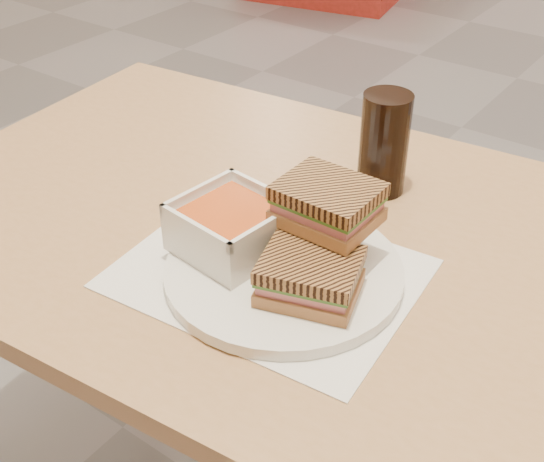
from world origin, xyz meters
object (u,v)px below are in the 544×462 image
Objects in this scene: plate at (284,271)px; soup_bowl at (232,228)px; panini_lower at (310,276)px; main_table at (319,304)px; cola_glass at (384,144)px.

soup_bowl reaches higher than plate.
main_table is at bearing 116.04° from panini_lower.
cola_glass reaches higher than soup_bowl.
cola_glass is at bearing 102.21° from panini_lower.
plate is at bearing 4.02° from soup_bowl.
plate is 2.21× the size of panini_lower.
main_table is 4.41× the size of plate.
plate is at bearing 156.11° from panini_lower.
main_table is 9.40× the size of soup_bowl.
plate is 1.96× the size of cola_glass.
soup_bowl is at bearing 171.94° from panini_lower.
cola_glass is (-0.06, 0.27, 0.03)m from panini_lower.
cola_glass is at bearing 75.25° from soup_bowl.
panini_lower reaches higher than plate.
main_table is 0.20m from soup_bowl.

